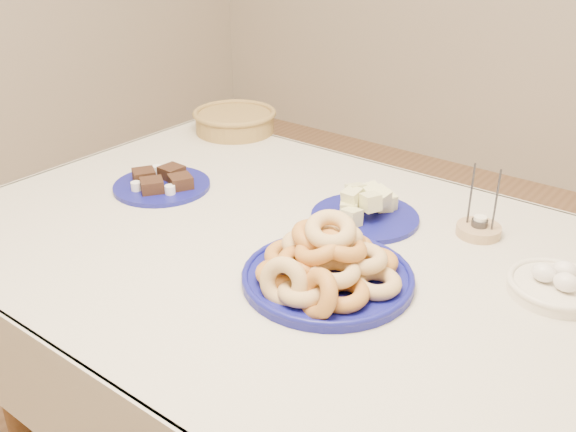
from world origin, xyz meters
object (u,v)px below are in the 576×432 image
object	(u,v)px
wicker_basket	(235,120)
donut_platter	(327,266)
candle_holder	(479,229)
egg_bowl	(556,285)
dining_table	(301,288)
melon_plate	(365,210)
brownie_plate	(162,183)

from	to	relation	value
wicker_basket	donut_platter	bearing A→B (deg)	-37.10
donut_platter	candle_holder	bearing A→B (deg)	67.81
egg_bowl	candle_holder	bearing A→B (deg)	147.04
dining_table	melon_plate	xyz separation A→B (m)	(0.04, 0.21, 0.13)
dining_table	donut_platter	distance (m)	0.21
candle_holder	egg_bowl	bearing A→B (deg)	-32.96
melon_plate	brownie_plate	bearing A→B (deg)	-161.70
melon_plate	brownie_plate	world-z (taller)	melon_plate
dining_table	brownie_plate	distance (m)	0.51
candle_holder	egg_bowl	distance (m)	0.26
brownie_plate	donut_platter	bearing A→B (deg)	-11.05
wicker_basket	egg_bowl	distance (m)	1.21
melon_plate	candle_holder	world-z (taller)	candle_holder
donut_platter	dining_table	bearing A→B (deg)	145.41
melon_plate	wicker_basket	xyz separation A→B (m)	(-0.69, 0.29, 0.02)
dining_table	brownie_plate	xyz separation A→B (m)	(-0.49, 0.03, 0.12)
donut_platter	candle_holder	size ratio (longest dim) A/B	2.13
donut_platter	melon_plate	bearing A→B (deg)	107.12
egg_bowl	brownie_plate	bearing A→B (deg)	-172.82
dining_table	donut_platter	world-z (taller)	donut_platter
egg_bowl	melon_plate	bearing A→B (deg)	173.98
egg_bowl	donut_platter	bearing A→B (deg)	-146.79
dining_table	egg_bowl	world-z (taller)	egg_bowl
dining_table	donut_platter	size ratio (longest dim) A/B	4.69
brownie_plate	egg_bowl	xyz separation A→B (m)	(1.00, 0.13, 0.01)
melon_plate	wicker_basket	size ratio (longest dim) A/B	1.14
donut_platter	candle_holder	xyz separation A→B (m)	(0.16, 0.39, -0.03)
donut_platter	egg_bowl	size ratio (longest dim) A/B	1.88
donut_platter	wicker_basket	size ratio (longest dim) A/B	1.20
melon_plate	brownie_plate	xyz separation A→B (m)	(-0.53, -0.18, -0.01)
wicker_basket	melon_plate	bearing A→B (deg)	-23.00
dining_table	donut_platter	bearing A→B (deg)	-34.59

